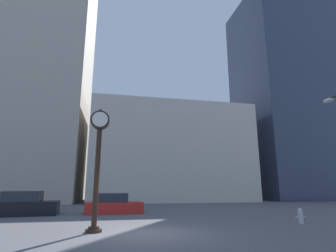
# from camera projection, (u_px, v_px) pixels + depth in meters

# --- Properties ---
(ground_plane) EXTENTS (200.00, 200.00, 0.00)m
(ground_plane) POSITION_uv_depth(u_px,v_px,m) (146.00, 233.00, 10.34)
(ground_plane) COLOR #515156
(building_tall_tower) EXTENTS (15.12, 12.00, 39.74)m
(building_tall_tower) POSITION_uv_depth(u_px,v_px,m) (32.00, 49.00, 35.16)
(building_tall_tower) COLOR #ADA393
(building_tall_tower) RESTS_ON ground_plane
(building_storefront_row) EXTENTS (20.09, 12.00, 12.06)m
(building_storefront_row) POSITION_uv_depth(u_px,v_px,m) (168.00, 155.00, 35.77)
(building_storefront_row) COLOR beige
(building_storefront_row) RESTS_ON ground_plane
(building_glass_modern) EXTENTS (13.43, 12.00, 31.97)m
(building_glass_modern) POSITION_uv_depth(u_px,v_px,m) (285.00, 95.00, 41.81)
(building_glass_modern) COLOR #2D384C
(building_glass_modern) RESTS_ON ground_plane
(street_clock) EXTENTS (0.82, 0.67, 5.20)m
(street_clock) POSITION_uv_depth(u_px,v_px,m) (98.00, 155.00, 11.27)
(street_clock) COLOR black
(street_clock) RESTS_ON ground_plane
(car_black) EXTENTS (4.08, 2.01, 1.52)m
(car_black) POSITION_uv_depth(u_px,v_px,m) (24.00, 205.00, 16.78)
(car_black) COLOR black
(car_black) RESTS_ON ground_plane
(car_red) EXTENTS (3.97, 2.00, 1.35)m
(car_red) POSITION_uv_depth(u_px,v_px,m) (113.00, 205.00, 18.08)
(car_red) COLOR red
(car_red) RESTS_ON ground_plane
(fire_hydrant_near) EXTENTS (0.52, 0.23, 0.75)m
(fire_hydrant_near) POSITION_uv_depth(u_px,v_px,m) (301.00, 216.00, 13.00)
(fire_hydrant_near) COLOR #B7B7BC
(fire_hydrant_near) RESTS_ON ground_plane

